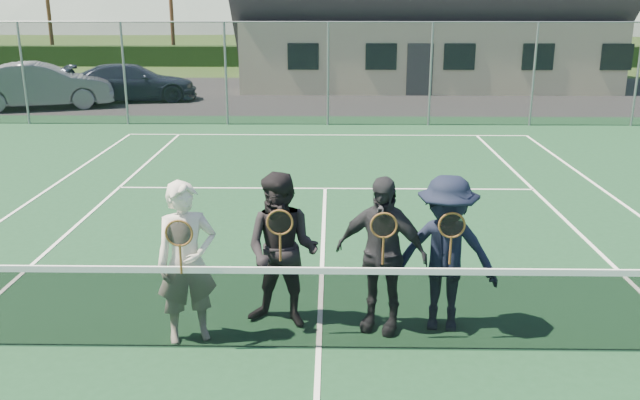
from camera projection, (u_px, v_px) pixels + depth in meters
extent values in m
plane|color=#2A4418|center=(329.00, 95.00, 26.46)|extent=(220.00, 220.00, 0.00)
cube|color=#14381E|center=(319.00, 350.00, 7.30)|extent=(30.00, 30.00, 0.02)
cube|color=black|center=(227.00, 95.00, 26.53)|extent=(40.00, 12.00, 0.01)
cube|color=black|center=(330.00, 56.00, 37.80)|extent=(40.00, 1.20, 1.10)
imported|color=gray|center=(41.00, 86.00, 23.17)|extent=(5.00, 3.06, 1.55)
imported|color=#181F31|center=(132.00, 83.00, 24.85)|extent=(4.93, 2.76, 1.35)
cube|color=white|center=(327.00, 135.00, 18.68)|extent=(10.97, 0.06, 0.01)
cube|color=white|center=(325.00, 189.00, 13.43)|extent=(8.23, 0.06, 0.01)
cube|color=white|center=(319.00, 348.00, 7.30)|extent=(0.06, 12.80, 0.01)
cube|color=black|center=(319.00, 310.00, 7.17)|extent=(11.60, 0.02, 0.88)
cube|color=white|center=(319.00, 271.00, 7.04)|extent=(11.60, 0.03, 0.07)
cylinder|color=slate|center=(23.00, 74.00, 19.96)|extent=(0.07, 0.07, 3.00)
cylinder|color=slate|center=(124.00, 74.00, 19.91)|extent=(0.07, 0.07, 3.00)
cylinder|color=slate|center=(226.00, 75.00, 19.86)|extent=(0.07, 0.07, 3.00)
cylinder|color=slate|center=(328.00, 75.00, 19.81)|extent=(0.07, 0.07, 3.00)
cylinder|color=slate|center=(431.00, 75.00, 19.75)|extent=(0.07, 0.07, 3.00)
cylinder|color=slate|center=(534.00, 75.00, 19.70)|extent=(0.07, 0.07, 3.00)
cylinder|color=slate|center=(637.00, 75.00, 19.65)|extent=(0.07, 0.07, 3.00)
cube|color=black|center=(328.00, 75.00, 19.81)|extent=(30.00, 0.03, 3.00)
cylinder|color=slate|center=(328.00, 22.00, 19.38)|extent=(30.00, 0.04, 0.04)
cube|color=beige|center=(420.00, 51.00, 29.82)|extent=(15.00, 8.00, 2.80)
cube|color=#2D2D33|center=(420.00, 70.00, 26.10)|extent=(1.00, 0.06, 2.00)
cube|color=black|center=(303.00, 56.00, 26.03)|extent=(1.20, 0.06, 1.00)
cube|color=black|center=(381.00, 57.00, 25.98)|extent=(1.20, 0.06, 1.00)
cube|color=black|center=(459.00, 57.00, 25.93)|extent=(1.20, 0.06, 1.00)
cube|color=black|center=(538.00, 57.00, 25.87)|extent=(1.20, 0.06, 1.00)
cube|color=black|center=(617.00, 57.00, 25.82)|extent=(1.20, 0.06, 1.00)
cylinder|color=#3B2515|center=(51.00, 30.00, 38.65)|extent=(0.22, 0.22, 3.85)
cylinder|color=#3C2315|center=(173.00, 30.00, 38.52)|extent=(0.22, 0.22, 3.85)
cylinder|color=#352113|center=(366.00, 30.00, 38.33)|extent=(0.22, 0.22, 3.85)
cylinder|color=#3A2315|center=(543.00, 30.00, 38.16)|extent=(0.22, 0.22, 3.85)
imported|color=beige|center=(187.00, 263.00, 7.28)|extent=(0.77, 0.64, 1.80)
torus|color=brown|center=(179.00, 233.00, 6.90)|extent=(0.29, 0.02, 0.29)
cylinder|color=black|center=(179.00, 233.00, 6.90)|extent=(0.25, 0.00, 0.25)
cylinder|color=brown|center=(181.00, 259.00, 6.98)|extent=(0.03, 0.03, 0.32)
imported|color=black|center=(282.00, 251.00, 7.61)|extent=(1.03, 0.90, 1.80)
torus|color=brown|center=(280.00, 222.00, 7.23)|extent=(0.29, 0.02, 0.29)
cylinder|color=black|center=(280.00, 222.00, 7.23)|extent=(0.25, 0.00, 0.25)
cylinder|color=brown|center=(280.00, 247.00, 7.31)|extent=(0.03, 0.03, 0.32)
imported|color=#232428|center=(381.00, 254.00, 7.52)|extent=(1.14, 0.79, 1.80)
torus|color=brown|center=(384.00, 225.00, 7.13)|extent=(0.29, 0.02, 0.29)
cylinder|color=black|center=(384.00, 225.00, 7.13)|extent=(0.25, 0.00, 0.25)
cylinder|color=brown|center=(383.00, 250.00, 7.21)|extent=(0.03, 0.03, 0.32)
imported|color=black|center=(446.00, 254.00, 7.52)|extent=(1.26, 0.85, 1.80)
torus|color=brown|center=(452.00, 225.00, 7.14)|extent=(0.29, 0.02, 0.29)
cylinder|color=black|center=(452.00, 225.00, 7.14)|extent=(0.25, 0.00, 0.25)
cylinder|color=brown|center=(450.00, 250.00, 7.22)|extent=(0.03, 0.03, 0.32)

